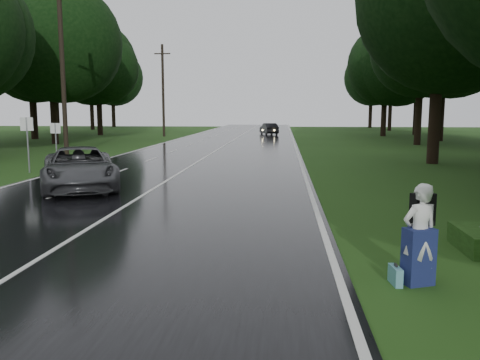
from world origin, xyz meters
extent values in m
plane|color=#214514|center=(0.00, 0.00, 0.00)|extent=(160.00, 160.00, 0.00)
cube|color=black|center=(0.00, 20.00, 0.02)|extent=(12.00, 140.00, 0.04)
cube|color=silver|center=(0.00, 20.00, 0.04)|extent=(0.12, 140.00, 0.01)
imported|color=#424347|center=(-2.75, 8.89, 0.82)|extent=(4.64, 6.16, 1.55)
imported|color=black|center=(3.14, 50.55, 0.72)|extent=(2.46, 4.34, 1.35)
imported|color=silver|center=(7.12, -0.45, 0.88)|extent=(0.75, 0.62, 1.75)
cube|color=navy|center=(7.12, -0.45, 0.49)|extent=(0.58, 0.48, 0.98)
cube|color=black|center=(7.22, -0.21, 1.26)|extent=(0.45, 0.34, 0.56)
cube|color=#5598A6|center=(6.74, -0.49, 0.16)|extent=(0.17, 0.45, 0.31)
camera|label=1|loc=(4.79, -8.85, 2.97)|focal=37.06mm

